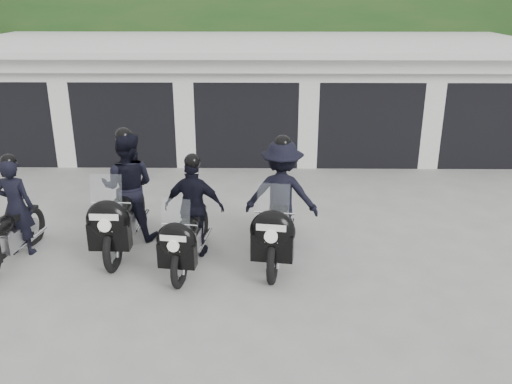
{
  "coord_description": "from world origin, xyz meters",
  "views": [
    {
      "loc": [
        0.41,
        -7.89,
        4.34
      ],
      "look_at": [
        0.3,
        0.87,
        1.05
      ],
      "focal_mm": 38.0,
      "sensor_mm": 36.0,
      "label": 1
    }
  ],
  "objects_px": {
    "police_bike_a": "(7,220)",
    "police_bike_c": "(192,216)",
    "police_bike_b": "(125,196)",
    "police_bike_d": "(280,204)"
  },
  "relations": [
    {
      "from": "police_bike_a",
      "to": "police_bike_d",
      "type": "bearing_deg",
      "value": 12.15
    },
    {
      "from": "police_bike_b",
      "to": "police_bike_c",
      "type": "height_order",
      "value": "police_bike_b"
    },
    {
      "from": "police_bike_b",
      "to": "police_bike_d",
      "type": "height_order",
      "value": "police_bike_b"
    },
    {
      "from": "police_bike_a",
      "to": "police_bike_d",
      "type": "height_order",
      "value": "police_bike_d"
    },
    {
      "from": "police_bike_d",
      "to": "police_bike_b",
      "type": "bearing_deg",
      "value": -179.1
    },
    {
      "from": "police_bike_c",
      "to": "police_bike_a",
      "type": "bearing_deg",
      "value": -170.95
    },
    {
      "from": "police_bike_c",
      "to": "police_bike_d",
      "type": "distance_m",
      "value": 1.51
    },
    {
      "from": "police_bike_b",
      "to": "police_bike_c",
      "type": "relative_size",
      "value": 1.15
    },
    {
      "from": "police_bike_a",
      "to": "police_bike_c",
      "type": "distance_m",
      "value": 3.07
    },
    {
      "from": "police_bike_b",
      "to": "police_bike_d",
      "type": "bearing_deg",
      "value": -5.72
    }
  ]
}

